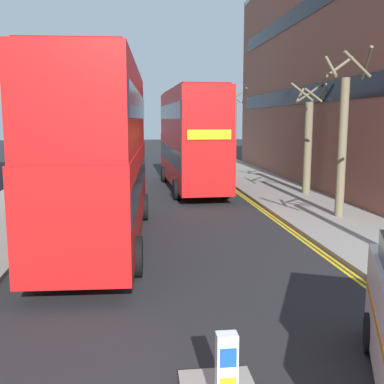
{
  "coord_description": "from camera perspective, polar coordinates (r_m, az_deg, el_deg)",
  "views": [
    {
      "loc": [
        -1.11,
        -2.61,
        3.96
      ],
      "look_at": [
        0.5,
        11.0,
        1.8
      ],
      "focal_mm": 43.13,
      "sensor_mm": 36.0,
      "label": 1
    }
  ],
  "objects": [
    {
      "name": "sidewalk_left",
      "position": [
        19.76,
        -22.46,
        -3.09
      ],
      "size": [
        4.0,
        80.0,
        0.14
      ],
      "primitive_type": "cube",
      "color": "gray",
      "rests_on": "ground"
    },
    {
      "name": "street_tree_near",
      "position": [
        34.92,
        5.25,
        7.46
      ],
      "size": [
        1.59,
        1.59,
        6.13
      ],
      "color": "#6B6047",
      "rests_on": "sidewalk_right"
    },
    {
      "name": "double_decker_bus_oncoming",
      "position": [
        26.1,
        -0.11,
        6.91
      ],
      "size": [
        3.07,
        10.88,
        5.64
      ],
      "color": "red",
      "rests_on": "ground"
    },
    {
      "name": "keep_left_bollard",
      "position": [
        6.56,
        4.28,
        -21.79
      ],
      "size": [
        0.36,
        0.28,
        1.11
      ],
      "color": "silver",
      "rests_on": "traffic_island"
    },
    {
      "name": "kerb_line_outer",
      "position": [
        17.94,
        11.34,
        -3.96
      ],
      "size": [
        0.1,
        56.0,
        0.01
      ],
      "primitive_type": "cube",
      "color": "yellow",
      "rests_on": "ground"
    },
    {
      "name": "kerb_line_inner",
      "position": [
        17.9,
        10.85,
        -3.98
      ],
      "size": [
        0.1,
        56.0,
        0.01
      ],
      "primitive_type": "cube",
      "color": "yellow",
      "rests_on": "ground"
    },
    {
      "name": "street_tree_far",
      "position": [
        24.68,
        14.13,
        5.98
      ],
      "size": [
        1.85,
        1.86,
        5.67
      ],
      "color": "#6B6047",
      "rests_on": "sidewalk_right"
    },
    {
      "name": "street_tree_distant",
      "position": [
        19.01,
        18.16,
        6.3
      ],
      "size": [
        1.65,
        1.66,
        6.47
      ],
      "color": "#6B6047",
      "rests_on": "sidewalk_right"
    },
    {
      "name": "sidewalk_right",
      "position": [
        20.48,
        15.21,
        -2.31
      ],
      "size": [
        4.0,
        80.0,
        0.14
      ],
      "primitive_type": "cube",
      "color": "gray",
      "rests_on": "ground"
    },
    {
      "name": "double_decker_bus_away",
      "position": [
        14.87,
        -11.32,
        5.19
      ],
      "size": [
        3.14,
        10.9,
        5.64
      ],
      "color": "red",
      "rests_on": "ground"
    },
    {
      "name": "townhouse_terrace_right",
      "position": [
        31.61,
        21.48,
        13.98
      ],
      "size": [
        10.08,
        28.0,
        14.11
      ],
      "color": "brown",
      "rests_on": "ground"
    }
  ]
}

